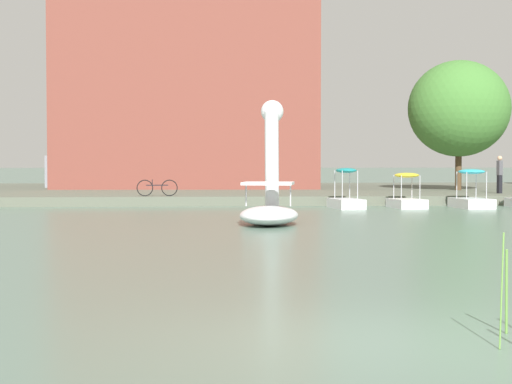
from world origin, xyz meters
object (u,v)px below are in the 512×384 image
Objects in this scene: pedal_boat_cyan at (471,196)px; bicycle_parked at (157,188)px; parked_van at (89,170)px; tree_broadleaf_left at (459,109)px; pedal_boat_yellow at (407,197)px; pedal_boat_teal at (346,197)px; swan_boat at (270,196)px; person_on_path at (500,173)px.

pedal_boat_cyan is 1.30× the size of bicycle_parked.
parked_van is (-4.60, 12.66, 0.62)m from bicycle_parked.
pedal_boat_cyan is at bearing -104.37° from tree_broadleaf_left.
pedal_boat_cyan is (2.67, -0.09, 0.04)m from pedal_boat_yellow.
tree_broadleaf_left is 21.02m from parked_van.
swan_boat is at bearing -115.08° from pedal_boat_teal.
pedal_boat_cyan is 23.15m from parked_van.
swan_boat is at bearing -127.40° from pedal_boat_yellow.
pedal_boat_teal is at bearing -50.96° from parked_van.
pedal_boat_yellow is at bearing -45.30° from parked_van.
person_on_path is (11.77, 12.50, 0.48)m from swan_boat.
pedal_boat_yellow reaches higher than bicycle_parked.
person_on_path is (0.57, -4.31, -3.26)m from tree_broadleaf_left.
parked_van is (-8.53, 23.28, 0.53)m from swan_boat.
pedal_boat_cyan is at bearing 0.97° from pedal_boat_teal.
parked_van is at bearing 134.70° from pedal_boat_yellow.
swan_boat reaches higher than parked_van.
tree_broadleaf_left is at bearing -18.15° from parked_van.
tree_broadleaf_left reaches higher than parked_van.
pedal_boat_yellow is 0.85× the size of pedal_boat_cyan.
parked_van reaches higher than person_on_path.
person_on_path is (7.99, 4.41, 0.88)m from pedal_boat_teal.
person_on_path is 15.83m from bicycle_parked.
person_on_path is (2.78, 4.32, 0.88)m from pedal_boat_cyan.
pedal_boat_cyan is at bearing 42.29° from swan_boat.
tree_broadleaf_left is (11.20, 16.81, 3.74)m from swan_boat.
pedal_boat_teal is 5.20m from pedal_boat_cyan.
pedal_boat_teal is at bearing 64.92° from swan_boat.
pedal_boat_teal is at bearing -151.11° from person_on_path.
swan_boat is at bearing -137.71° from pedal_boat_cyan.
swan_boat reaches higher than bicycle_parked.
tree_broadleaf_left is 5.44m from person_on_path.
tree_broadleaf_left is (7.41, 8.72, 4.15)m from pedal_boat_teal.
parked_van is at bearing 109.96° from bicycle_parked.
pedal_boat_yellow is (6.32, 8.27, -0.44)m from swan_boat.
swan_boat reaches higher than pedal_boat_yellow.
bicycle_parked is at bearing -173.18° from person_on_path.
pedal_boat_cyan reaches higher than pedal_boat_yellow.
pedal_boat_yellow is 1.11× the size of person_on_path.
pedal_boat_cyan is 0.34× the size of tree_broadleaf_left.
parked_van reaches higher than pedal_boat_teal.
tree_broadleaf_left is 1.38× the size of parked_van.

